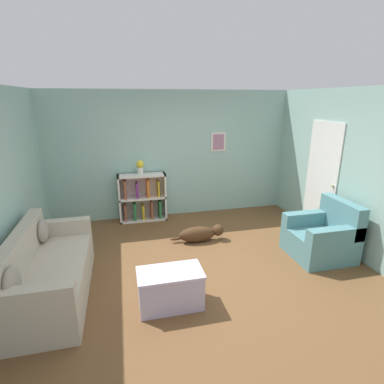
{
  "coord_description": "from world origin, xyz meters",
  "views": [
    {
      "loc": [
        -1.02,
        -3.87,
        2.42
      ],
      "look_at": [
        0.0,
        0.4,
        1.05
      ],
      "focal_mm": 28.0,
      "sensor_mm": 36.0,
      "label": 1
    }
  ],
  "objects_px": {
    "recliner_chair": "(323,237)",
    "coffee_table": "(170,288)",
    "vase": "(140,167)",
    "dog": "(201,234)",
    "couch": "(48,274)",
    "bookshelf": "(142,198)"
  },
  "relations": [
    {
      "from": "bookshelf",
      "to": "coffee_table",
      "type": "height_order",
      "value": "bookshelf"
    },
    {
      "from": "dog",
      "to": "couch",
      "type": "bearing_deg",
      "value": -154.86
    },
    {
      "from": "coffee_table",
      "to": "vase",
      "type": "relative_size",
      "value": 2.74
    },
    {
      "from": "recliner_chair",
      "to": "coffee_table",
      "type": "relative_size",
      "value": 1.16
    },
    {
      "from": "vase",
      "to": "bookshelf",
      "type": "bearing_deg",
      "value": 59.32
    },
    {
      "from": "couch",
      "to": "vase",
      "type": "xyz_separation_m",
      "value": [
        1.34,
        2.29,
        0.81
      ]
    },
    {
      "from": "couch",
      "to": "vase",
      "type": "distance_m",
      "value": 2.78
    },
    {
      "from": "dog",
      "to": "vase",
      "type": "height_order",
      "value": "vase"
    },
    {
      "from": "couch",
      "to": "coffee_table",
      "type": "height_order",
      "value": "couch"
    },
    {
      "from": "recliner_chair",
      "to": "dog",
      "type": "bearing_deg",
      "value": 152.05
    },
    {
      "from": "bookshelf",
      "to": "recliner_chair",
      "type": "height_order",
      "value": "bookshelf"
    },
    {
      "from": "coffee_table",
      "to": "vase",
      "type": "bearing_deg",
      "value": 92.4
    },
    {
      "from": "coffee_table",
      "to": "vase",
      "type": "height_order",
      "value": "vase"
    },
    {
      "from": "recliner_chair",
      "to": "coffee_table",
      "type": "distance_m",
      "value": 2.65
    },
    {
      "from": "vase",
      "to": "recliner_chair",
      "type": "bearing_deg",
      "value": -38.9
    },
    {
      "from": "couch",
      "to": "bookshelf",
      "type": "relative_size",
      "value": 1.94
    },
    {
      "from": "recliner_chair",
      "to": "coffee_table",
      "type": "xyz_separation_m",
      "value": [
        -2.56,
        -0.66,
        -0.08
      ]
    },
    {
      "from": "bookshelf",
      "to": "vase",
      "type": "bearing_deg",
      "value": -120.68
    },
    {
      "from": "recliner_chair",
      "to": "couch",
      "type": "bearing_deg",
      "value": -178.16
    },
    {
      "from": "couch",
      "to": "coffee_table",
      "type": "xyz_separation_m",
      "value": [
        1.46,
        -0.53,
        -0.08
      ]
    },
    {
      "from": "coffee_table",
      "to": "dog",
      "type": "relative_size",
      "value": 0.81
    },
    {
      "from": "coffee_table",
      "to": "couch",
      "type": "bearing_deg",
      "value": 160.11
    }
  ]
}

